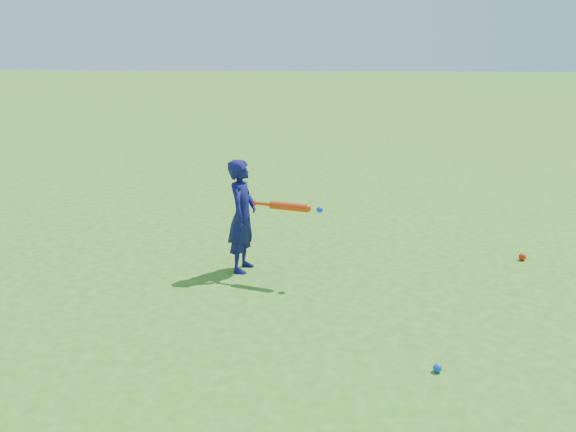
# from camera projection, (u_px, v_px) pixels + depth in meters

# --- Properties ---
(ground) EXTENTS (80.00, 80.00, 0.00)m
(ground) POSITION_uv_depth(u_px,v_px,m) (201.00, 285.00, 6.24)
(ground) COLOR #316D19
(ground) RESTS_ON ground
(child) EXTENTS (0.35, 0.47, 1.16)m
(child) POSITION_uv_depth(u_px,v_px,m) (242.00, 216.00, 6.50)
(child) COLOR #10104E
(child) RESTS_ON ground
(ground_ball_red) EXTENTS (0.08, 0.08, 0.08)m
(ground_ball_red) POSITION_uv_depth(u_px,v_px,m) (522.00, 257.00, 6.92)
(ground_ball_red) COLOR red
(ground_ball_red) RESTS_ON ground
(ground_ball_blue) EXTENTS (0.07, 0.07, 0.07)m
(ground_ball_blue) POSITION_uv_depth(u_px,v_px,m) (437.00, 368.00, 4.61)
(ground_ball_blue) COLOR blue
(ground_ball_blue) RESTS_ON ground
(bat_swing) EXTENTS (0.69, 0.27, 0.08)m
(bat_swing) POSITION_uv_depth(u_px,v_px,m) (292.00, 207.00, 6.21)
(bat_swing) COLOR red
(bat_swing) RESTS_ON ground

